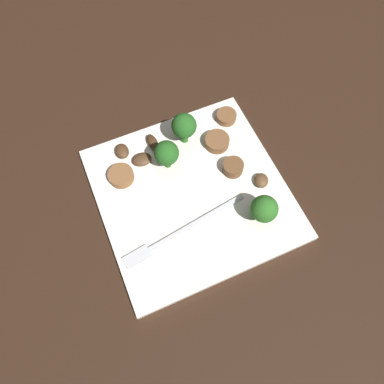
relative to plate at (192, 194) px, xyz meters
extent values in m
plane|color=black|center=(0.00, 0.00, -0.01)|extent=(1.40, 1.40, 0.00)
cube|color=white|center=(0.00, 0.00, 0.00)|extent=(0.25, 0.25, 0.01)
cube|color=silver|center=(0.01, 0.04, 0.01)|extent=(0.14, 0.03, 0.00)
cube|color=silver|center=(0.10, 0.06, 0.01)|extent=(0.04, 0.02, 0.00)
cylinder|color=#347525|center=(-0.07, 0.07, 0.02)|extent=(0.01, 0.01, 0.02)
sphere|color=#2D6B23|center=(-0.07, 0.07, 0.04)|extent=(0.04, 0.04, 0.04)
cylinder|color=#296420|center=(0.01, -0.05, 0.02)|extent=(0.01, 0.01, 0.02)
sphere|color=#235B1E|center=(0.01, -0.05, 0.04)|extent=(0.03, 0.03, 0.03)
cylinder|color=#296420|center=(-0.02, -0.08, 0.02)|extent=(0.01, 0.01, 0.03)
sphere|color=#235B1E|center=(-0.02, -0.08, 0.04)|extent=(0.04, 0.04, 0.04)
cylinder|color=brown|center=(-0.07, -0.01, 0.01)|extent=(0.04, 0.04, 0.02)
cylinder|color=brown|center=(0.08, -0.06, 0.01)|extent=(0.05, 0.05, 0.01)
cylinder|color=brown|center=(-0.10, -0.09, 0.01)|extent=(0.03, 0.03, 0.01)
cylinder|color=brown|center=(-0.06, -0.06, 0.01)|extent=(0.04, 0.04, 0.01)
ellipsoid|color=#4C331E|center=(0.07, -0.10, 0.01)|extent=(0.02, 0.03, 0.01)
ellipsoid|color=#4C331E|center=(0.05, -0.07, 0.01)|extent=(0.03, 0.02, 0.01)
ellipsoid|color=#422B19|center=(0.02, -0.09, 0.01)|extent=(0.02, 0.03, 0.01)
ellipsoid|color=brown|center=(-0.09, 0.02, 0.01)|extent=(0.03, 0.03, 0.01)
camera|label=1|loc=(0.08, 0.19, 0.45)|focal=32.91mm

